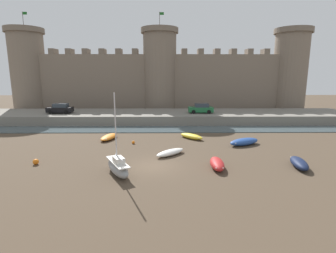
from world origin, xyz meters
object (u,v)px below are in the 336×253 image
object	(u,v)px
rowboat_midflat_left	(109,137)
rowboat_foreground_centre	(170,152)
sailboat_foreground_left	(118,167)
car_quay_centre_east	(60,109)
car_quay_centre_west	(201,108)
mooring_buoy_near_channel	(36,162)
mooring_buoy_off_centre	(133,142)
rowboat_midflat_right	(244,142)
rowboat_midflat_centre	(191,136)
rowboat_near_channel_right	(299,163)
rowboat_foreground_right	(217,164)

from	to	relation	value
rowboat_midflat_left	rowboat_foreground_centre	bearing A→B (deg)	-41.18
sailboat_foreground_left	car_quay_centre_east	world-z (taller)	sailboat_foreground_left
rowboat_foreground_centre	car_quay_centre_west	bearing A→B (deg)	73.41
mooring_buoy_near_channel	mooring_buoy_off_centre	bearing A→B (deg)	41.74
car_quay_centre_east	sailboat_foreground_left	bearing A→B (deg)	-59.78
mooring_buoy_near_channel	car_quay_centre_east	world-z (taller)	car_quay_centre_east
rowboat_midflat_right	rowboat_foreground_centre	xyz separation A→B (m)	(-8.48, -3.75, -0.10)
rowboat_midflat_centre	rowboat_midflat_left	distance (m)	10.27
rowboat_midflat_left	rowboat_midflat_right	xyz separation A→B (m)	(15.97, -2.80, 0.09)
rowboat_midflat_centre	rowboat_near_channel_right	bearing A→B (deg)	-51.52
sailboat_foreground_left	rowboat_foreground_centre	bearing A→B (deg)	49.68
rowboat_midflat_left	rowboat_midflat_right	distance (m)	16.21
rowboat_foreground_centre	car_quay_centre_west	world-z (taller)	car_quay_centre_west
rowboat_midflat_right	mooring_buoy_near_channel	size ratio (longest dim) A/B	8.13
rowboat_foreground_centre	mooring_buoy_near_channel	bearing A→B (deg)	-167.74
rowboat_foreground_right	mooring_buoy_off_centre	size ratio (longest dim) A/B	8.71
rowboat_foreground_centre	rowboat_foreground_right	xyz separation A→B (m)	(3.93, -3.70, 0.11)
rowboat_near_channel_right	sailboat_foreground_left	bearing A→B (deg)	-174.49
rowboat_midflat_left	mooring_buoy_off_centre	xyz separation A→B (m)	(3.28, -2.16, -0.13)
rowboat_midflat_right	mooring_buoy_near_channel	xyz separation A→B (m)	(-20.55, -6.37, -0.15)
rowboat_midflat_centre	car_quay_centre_west	distance (m)	12.02
rowboat_midflat_centre	car_quay_centre_east	distance (m)	23.81
rowboat_foreground_centre	sailboat_foreground_left	bearing A→B (deg)	-130.32
rowboat_midflat_right	car_quay_centre_west	xyz separation A→B (m)	(-3.01, 14.62, 1.91)
rowboat_near_channel_right	sailboat_foreground_left	size ratio (longest dim) A/B	0.53
rowboat_midflat_centre	sailboat_foreground_left	world-z (taller)	sailboat_foreground_left
mooring_buoy_off_centre	sailboat_foreground_left	bearing A→B (deg)	-90.58
rowboat_near_channel_right	car_quay_centre_west	bearing A→B (deg)	104.27
rowboat_near_channel_right	rowboat_foreground_right	distance (m)	7.13
rowboat_midflat_left	rowboat_foreground_right	distance (m)	15.34
rowboat_foreground_right	rowboat_midflat_right	bearing A→B (deg)	58.58
rowboat_near_channel_right	rowboat_midflat_centre	bearing A→B (deg)	128.48
rowboat_foreground_centre	car_quay_centre_west	size ratio (longest dim) A/B	0.81
rowboat_midflat_right	rowboat_near_channel_right	bearing A→B (deg)	-70.65
rowboat_near_channel_right	car_quay_centre_east	size ratio (longest dim) A/B	0.84
sailboat_foreground_left	rowboat_midflat_right	bearing A→B (deg)	34.60
rowboat_foreground_centre	rowboat_midflat_centre	bearing A→B (deg)	67.87
rowboat_near_channel_right	rowboat_midflat_right	size ratio (longest dim) A/B	0.83
rowboat_midflat_left	car_quay_centre_east	xyz separation A→B (m)	(-10.47, 11.82, 2.01)
rowboat_midflat_centre	rowboat_foreground_centre	xyz separation A→B (m)	(-2.78, -6.83, -0.02)
rowboat_foreground_right	rowboat_near_channel_right	bearing A→B (deg)	0.88
mooring_buoy_off_centre	rowboat_foreground_right	bearing A→B (deg)	-44.81
rowboat_midflat_right	car_quay_centre_west	world-z (taller)	car_quay_centre_west
rowboat_midflat_right	rowboat_foreground_centre	distance (m)	9.27
mooring_buoy_near_channel	rowboat_foreground_right	bearing A→B (deg)	-3.86
rowboat_midflat_right	rowboat_foreground_right	world-z (taller)	rowboat_foreground_right
sailboat_foreground_left	mooring_buoy_near_channel	world-z (taller)	sailboat_foreground_left
mooring_buoy_near_channel	car_quay_centre_west	size ratio (longest dim) A/B	0.13
rowboat_near_channel_right	rowboat_midflat_right	bearing A→B (deg)	109.35
rowboat_midflat_right	sailboat_foreground_left	distance (m)	15.54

